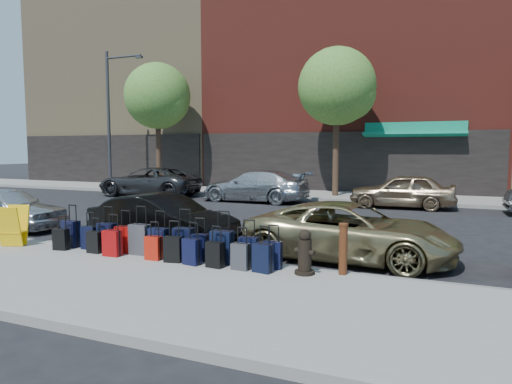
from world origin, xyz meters
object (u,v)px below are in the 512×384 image
at_px(tree_left, 160,98).
at_px(bollard, 343,248).
at_px(car_far_1, 255,186).
at_px(streetlight, 111,112).
at_px(car_far_2, 402,191).
at_px(fire_hydrant, 305,254).
at_px(car_far_0, 149,182).
at_px(display_rack, 13,226).
at_px(car_near_0, 7,208).
at_px(suitcase_front_5, 159,242).
at_px(car_near_2, 350,231).
at_px(tree_center, 340,88).
at_px(car_near_1, 163,221).

xyz_separation_m(tree_left, bollard, (13.79, -14.16, -4.77)).
bearing_deg(car_far_1, streetlight, -99.89).
distance_m(bollard, car_far_2, 11.52).
bearing_deg(fire_hydrant, car_far_0, 153.75).
bearing_deg(bollard, display_rack, -175.63).
bearing_deg(car_near_0, car_far_2, -49.25).
relative_size(suitcase_front_5, car_far_2, 0.23).
xyz_separation_m(car_near_2, car_far_1, (-6.34, 9.51, 0.10)).
bearing_deg(suitcase_front_5, car_near_2, 27.88).
height_order(display_rack, car_far_2, car_far_2).
height_order(car_near_2, car_far_2, car_far_2).
bearing_deg(tree_center, car_far_1, -138.55).
xyz_separation_m(suitcase_front_5, bollard, (3.98, 0.15, 0.18)).
xyz_separation_m(tree_left, fire_hydrant, (13.13, -14.42, -4.87)).
bearing_deg(tree_center, streetlight, -177.02).
distance_m(tree_center, car_near_0, 15.41).
relative_size(suitcase_front_5, car_near_0, 0.26).
bearing_deg(car_near_0, streetlight, 24.41).
xyz_separation_m(car_near_0, car_far_2, (10.69, 10.01, 0.07)).
xyz_separation_m(bollard, display_rack, (-7.84, -0.60, -0.02)).
bearing_deg(tree_center, car_near_1, -96.94).
xyz_separation_m(tree_left, car_far_2, (13.78, -2.64, -4.69)).
relative_size(tree_center, suitcase_front_5, 7.28).
bearing_deg(car_near_2, car_far_1, 36.36).
bearing_deg(display_rack, tree_left, 91.59).
height_order(display_rack, car_near_1, car_near_1).
xyz_separation_m(streetlight, car_far_2, (16.72, -1.94, -3.93)).
bearing_deg(car_far_2, streetlight, -98.77).
distance_m(bollard, car_far_1, 13.04).
bearing_deg(streetlight, car_far_2, -6.63).
bearing_deg(suitcase_front_5, car_near_0, 167.04).
bearing_deg(tree_left, car_far_1, -21.81).
xyz_separation_m(bollard, car_near_1, (-4.86, 1.29, 0.02)).
distance_m(tree_center, suitcase_front_5, 15.16).
height_order(streetlight, car_near_2, streetlight).
distance_m(tree_center, car_far_1, 6.40).
relative_size(streetlight, car_near_1, 1.99).
relative_size(bollard, car_far_0, 0.18).
distance_m(car_far_0, car_far_2, 12.72).
xyz_separation_m(tree_left, car_far_0, (1.06, -2.64, -4.66)).
distance_m(fire_hydrant, car_near_1, 4.47).
bearing_deg(car_near_1, suitcase_front_5, -141.45).
bearing_deg(car_near_2, suitcase_front_5, 119.63).
bearing_deg(suitcase_front_5, streetlight, 134.05).
bearing_deg(car_far_1, car_near_0, -20.70).
bearing_deg(car_near_2, streetlight, 57.34).
height_order(tree_center, car_far_1, tree_center).
relative_size(streetlight, suitcase_front_5, 8.01).
distance_m(display_rack, car_near_2, 7.97).
relative_size(display_rack, car_far_1, 0.19).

